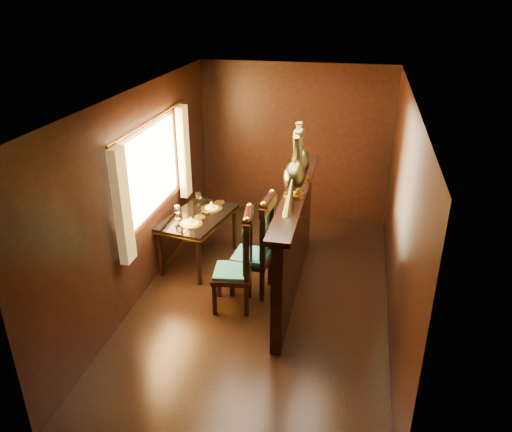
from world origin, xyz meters
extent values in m
plane|color=black|center=(0.00, 0.00, 0.00)|extent=(5.00, 5.00, 0.00)
cube|color=black|center=(0.00, 2.50, 1.25)|extent=(3.00, 0.04, 2.50)
cube|color=black|center=(0.00, -2.50, 1.25)|extent=(3.00, 0.04, 2.50)
cube|color=black|center=(-1.50, 0.00, 1.25)|extent=(0.04, 5.00, 2.50)
cube|color=black|center=(1.50, 0.00, 1.25)|extent=(0.04, 5.00, 2.50)
cube|color=beige|center=(0.00, 0.00, 2.50)|extent=(3.00, 5.00, 0.04)
cube|color=#FFC672|center=(-1.50, 0.30, 1.45)|extent=(0.01, 1.70, 1.05)
cube|color=gold|center=(-1.40, -0.67, 1.40)|extent=(0.10, 0.22, 1.30)
cube|color=gold|center=(-1.40, 1.27, 1.40)|extent=(0.10, 0.22, 1.30)
cylinder|color=gold|center=(-1.42, 0.30, 2.10)|extent=(0.03, 2.20, 0.03)
cube|color=black|center=(0.33, 0.30, 0.65)|extent=(0.12, 2.60, 1.30)
cube|color=#3D3D1C|center=(0.26, 0.30, 0.70)|extent=(0.02, 2.20, 0.95)
cube|color=black|center=(0.33, 0.30, 1.33)|extent=(0.26, 2.70, 0.06)
cube|color=black|center=(-1.05, 0.71, 0.68)|extent=(0.91, 1.29, 0.04)
cube|color=gold|center=(-1.05, 0.71, 0.65)|extent=(0.94, 1.31, 0.02)
cylinder|color=black|center=(-1.44, 0.25, 0.32)|extent=(0.06, 0.06, 0.64)
cylinder|color=black|center=(-0.86, 0.14, 0.32)|extent=(0.06, 0.06, 0.64)
cylinder|color=black|center=(-1.24, 1.28, 0.32)|extent=(0.06, 0.06, 0.64)
cylinder|color=black|center=(-0.66, 1.17, 0.32)|extent=(0.06, 0.06, 0.64)
cylinder|color=gold|center=(-1.05, 0.45, 0.71)|extent=(0.30, 0.30, 0.01)
cone|color=silver|center=(-1.05, 0.45, 0.76)|extent=(0.11, 0.11, 0.10)
cylinder|color=gold|center=(-0.94, 0.98, 0.71)|extent=(0.30, 0.30, 0.01)
cone|color=silver|center=(-0.94, 0.98, 0.76)|extent=(0.11, 0.11, 0.10)
cylinder|color=silver|center=(-1.34, 0.73, 0.73)|extent=(0.03, 0.03, 0.06)
cylinder|color=silver|center=(-1.33, 0.78, 0.73)|extent=(0.03, 0.03, 0.06)
cube|color=black|center=(-0.33, -0.23, 0.43)|extent=(0.51, 0.51, 0.06)
cube|color=#166165|center=(-0.33, -0.23, 0.48)|extent=(0.46, 0.46, 0.05)
cube|color=#166165|center=(-0.14, -0.21, 0.81)|extent=(0.08, 0.35, 0.58)
cube|color=black|center=(-0.49, -0.44, 0.20)|extent=(0.05, 0.05, 0.40)
cube|color=black|center=(-0.12, -0.39, 0.20)|extent=(0.05, 0.05, 0.40)
cube|color=black|center=(-0.54, -0.07, 0.20)|extent=(0.05, 0.05, 0.40)
cube|color=black|center=(-0.17, -0.02, 0.20)|extent=(0.05, 0.05, 0.40)
sphere|color=gold|center=(-0.11, -0.39, 1.25)|extent=(0.07, 0.07, 0.07)
sphere|color=gold|center=(-0.16, -0.02, 1.25)|extent=(0.07, 0.07, 0.07)
cube|color=black|center=(-0.18, 0.15, 0.45)|extent=(0.50, 0.50, 0.06)
cube|color=#166165|center=(-0.18, 0.15, 0.50)|extent=(0.45, 0.45, 0.05)
cube|color=#166165|center=(0.02, 0.14, 0.84)|extent=(0.06, 0.37, 0.60)
cube|color=black|center=(-0.39, -0.03, 0.21)|extent=(0.05, 0.05, 0.42)
cube|color=black|center=(-0.01, -0.05, 0.21)|extent=(0.05, 0.05, 0.42)
cube|color=black|center=(-0.36, 0.36, 0.21)|extent=(0.05, 0.05, 0.42)
cube|color=black|center=(0.02, 0.33, 0.21)|extent=(0.05, 0.05, 0.42)
sphere|color=gold|center=(0.00, -0.06, 1.29)|extent=(0.07, 0.07, 0.07)
sphere|color=gold|center=(0.03, 0.33, 1.29)|extent=(0.07, 0.07, 0.07)
camera|label=1|loc=(0.99, -5.10, 3.53)|focal=35.00mm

